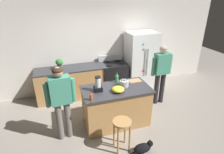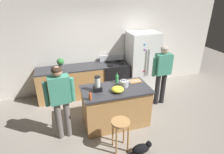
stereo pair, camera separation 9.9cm
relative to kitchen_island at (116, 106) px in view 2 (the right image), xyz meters
The scene contains 18 objects.
ground_plane 0.46m from the kitchen_island, ahead, with size 14.00×14.00×0.00m, color gray.
back_wall 2.14m from the kitchen_island, 90.00° to the left, with size 8.00×0.10×2.70m, color silver.
kitchen_island is the anchor object (origin of this frame).
back_counter_run 1.74m from the kitchen_island, 117.30° to the left, with size 2.00×0.64×0.92m.
refrigerator 2.06m from the kitchen_island, 48.30° to the left, with size 0.90×0.73×1.80m.
stove_range 1.59m from the kitchen_island, 73.64° to the left, with size 0.76×0.65×1.10m.
person_by_island_left 1.31m from the kitchen_island, behind, with size 0.60×0.26×1.63m.
person_by_sink_right 1.60m from the kitchen_island, 18.60° to the left, with size 0.59×0.23×1.64m.
bar_stool 0.82m from the kitchen_island, 101.71° to the right, with size 0.36×0.36×0.66m.
cat 1.11m from the kitchen_island, 79.18° to the right, with size 0.52×0.18×0.26m.
potted_plant 2.00m from the kitchen_island, 125.18° to the left, with size 0.20×0.20×0.30m.
blender_appliance 0.73m from the kitchen_island, behind, with size 0.17×0.17×0.34m.
bottle_soda 0.64m from the kitchen_island, 67.85° to the left, with size 0.07×0.07×0.26m.
bottle_cooking_sauce 0.88m from the kitchen_island, 154.72° to the right, with size 0.06×0.06×0.22m.
mixing_bowl 0.54m from the kitchen_island, 95.27° to the right, with size 0.27×0.27×0.12m, color yellow.
tea_kettle 0.58m from the kitchen_island, 13.29° to the left, with size 0.28×0.20×0.27m.
cutting_board 0.75m from the kitchen_island, 21.09° to the left, with size 0.30×0.20×0.02m, color #B7844C.
chef_knife 0.77m from the kitchen_island, 20.40° to the left, with size 0.22×0.03×0.01m, color #B7BABF.
Camera 2 is at (-1.15, -3.48, 2.87)m, focal length 30.10 mm.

